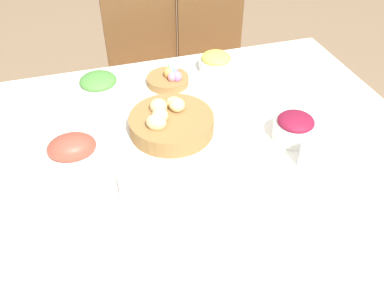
% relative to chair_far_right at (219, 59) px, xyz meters
% --- Properties ---
extents(ground_plane, '(12.00, 12.00, 0.00)m').
position_rel_chair_far_right_xyz_m(ground_plane, '(-0.45, -0.93, -0.49)').
color(ground_plane, '#7F664C').
extents(dining_table, '(1.67, 1.20, 0.72)m').
position_rel_chair_far_right_xyz_m(dining_table, '(-0.45, -0.93, -0.13)').
color(dining_table, white).
rests_on(dining_table, ground).
extents(chair_far_right, '(0.46, 0.46, 0.89)m').
position_rel_chair_far_right_xyz_m(chair_far_right, '(0.00, 0.00, 0.00)').
color(chair_far_right, brown).
rests_on(chair_far_right, ground).
extents(chair_far_center, '(0.44, 0.44, 0.89)m').
position_rel_chair_far_right_xyz_m(chair_far_center, '(-0.43, 0.00, 0.00)').
color(chair_far_center, brown).
rests_on(chair_far_center, ground).
extents(bread_basket, '(0.31, 0.31, 0.12)m').
position_rel_chair_far_right_xyz_m(bread_basket, '(-0.51, -0.88, 0.27)').
color(bread_basket, olive).
rests_on(bread_basket, dining_table).
extents(egg_basket, '(0.18, 0.18, 0.08)m').
position_rel_chair_far_right_xyz_m(egg_basket, '(-0.44, -0.55, 0.26)').
color(egg_basket, olive).
rests_on(egg_basket, dining_table).
extents(ham_platter, '(0.26, 0.18, 0.09)m').
position_rel_chair_far_right_xyz_m(ham_platter, '(-0.87, -0.91, 0.26)').
color(ham_platter, white).
rests_on(ham_platter, dining_table).
extents(green_salad_bowl, '(0.18, 0.18, 0.08)m').
position_rel_chair_far_right_xyz_m(green_salad_bowl, '(-0.74, -0.54, 0.27)').
color(green_salad_bowl, white).
rests_on(green_salad_bowl, dining_table).
extents(pineapple_bowl, '(0.16, 0.16, 0.08)m').
position_rel_chair_far_right_xyz_m(pineapple_bowl, '(-0.20, -0.50, 0.27)').
color(pineapple_bowl, silver).
rests_on(pineapple_bowl, dining_table).
extents(beet_salad_bowl, '(0.15, 0.15, 0.10)m').
position_rel_chair_far_right_xyz_m(beet_salad_bowl, '(-0.09, -1.05, 0.28)').
color(beet_salad_bowl, white).
rests_on(beet_salad_bowl, dining_table).
extents(dinner_plate, '(0.28, 0.28, 0.01)m').
position_rel_chair_far_right_xyz_m(dinner_plate, '(-0.38, -1.36, 0.24)').
color(dinner_plate, white).
rests_on(dinner_plate, dining_table).
extents(fork, '(0.02, 0.17, 0.00)m').
position_rel_chair_far_right_xyz_m(fork, '(-0.54, -1.36, 0.24)').
color(fork, silver).
rests_on(fork, dining_table).
extents(knife, '(0.02, 0.17, 0.00)m').
position_rel_chair_far_right_xyz_m(knife, '(-0.21, -1.36, 0.24)').
color(knife, silver).
rests_on(knife, dining_table).
extents(spoon, '(0.02, 0.17, 0.00)m').
position_rel_chair_far_right_xyz_m(spoon, '(-0.18, -1.36, 0.24)').
color(spoon, silver).
rests_on(spoon, dining_table).
extents(drinking_cup, '(0.07, 0.07, 0.08)m').
position_rel_chair_far_right_xyz_m(drinking_cup, '(-0.11, -1.19, 0.28)').
color(drinking_cup, silver).
rests_on(drinking_cup, dining_table).
extents(butter_dish, '(0.13, 0.08, 0.03)m').
position_rel_chair_far_right_xyz_m(butter_dish, '(-0.68, -1.13, 0.25)').
color(butter_dish, white).
rests_on(butter_dish, dining_table).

